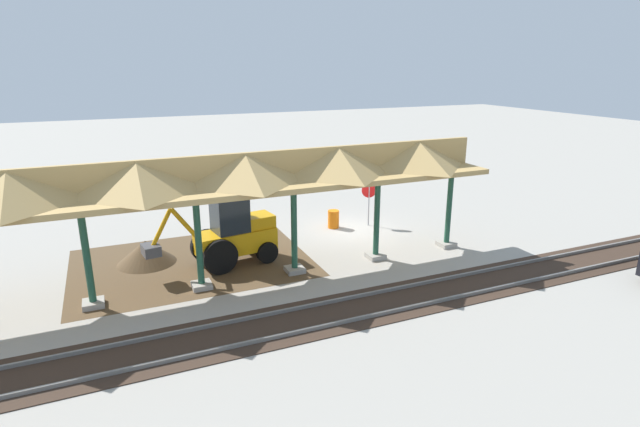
% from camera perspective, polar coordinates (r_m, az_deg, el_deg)
% --- Properties ---
extents(ground_plane, '(120.00, 120.00, 0.00)m').
position_cam_1_polar(ground_plane, '(24.79, 3.69, -1.90)').
color(ground_plane, '#9E998E').
extents(dirt_work_zone, '(9.43, 7.00, 0.01)m').
position_cam_1_polar(dirt_work_zone, '(21.46, -14.42, -5.45)').
color(dirt_work_zone, brown).
rests_on(dirt_work_zone, ground).
extents(platform_canopy, '(23.15, 3.20, 4.90)m').
position_cam_1_polar(platform_canopy, '(17.76, -14.24, 4.04)').
color(platform_canopy, '#9E998E').
rests_on(platform_canopy, ground).
extents(rail_tracks, '(60.00, 2.58, 0.15)m').
position_cam_1_polar(rail_tracks, '(18.91, 14.15, -8.47)').
color(rail_tracks, slate).
rests_on(rail_tracks, ground).
extents(stop_sign, '(0.74, 0.25, 2.22)m').
position_cam_1_polar(stop_sign, '(25.14, 5.62, 2.12)').
color(stop_sign, gray).
rests_on(stop_sign, ground).
extents(backhoe, '(5.37, 2.11, 2.82)m').
position_cam_1_polar(backhoe, '(20.59, -10.03, -2.38)').
color(backhoe, orange).
rests_on(backhoe, ground).
extents(dirt_mound, '(4.80, 4.80, 1.95)m').
position_cam_1_polar(dirt_mound, '(21.99, -19.15, -5.34)').
color(dirt_mound, brown).
rests_on(dirt_mound, ground).
extents(traffic_barrel, '(0.56, 0.56, 0.90)m').
position_cam_1_polar(traffic_barrel, '(24.98, 1.55, -0.64)').
color(traffic_barrel, orange).
rests_on(traffic_barrel, ground).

